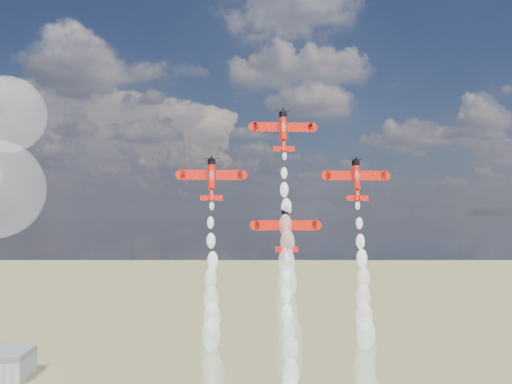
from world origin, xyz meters
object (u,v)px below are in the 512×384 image
at_px(plane_lead, 283,130).
at_px(plane_left, 211,179).
at_px(plane_right, 357,179).
at_px(plane_slot, 286,229).

xyz_separation_m(plane_lead, plane_left, (-15.24, -2.15, -10.45)).
bearing_deg(plane_right, plane_lead, 171.96).
relative_size(plane_right, plane_slot, 1.00).
distance_m(plane_lead, plane_left, 18.60).
bearing_deg(plane_lead, plane_left, -171.96).
relative_size(plane_lead, plane_slot, 1.00).
bearing_deg(plane_right, plane_slot, -171.96).
xyz_separation_m(plane_lead, plane_slot, (0.00, -4.30, -20.89)).
bearing_deg(plane_left, plane_lead, 8.04).
relative_size(plane_left, plane_slot, 1.00).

